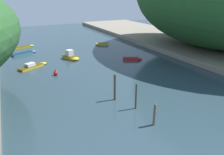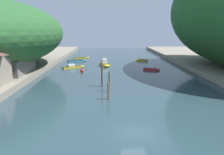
% 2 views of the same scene
% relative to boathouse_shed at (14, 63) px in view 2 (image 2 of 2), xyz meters
% --- Properties ---
extents(water_surface, '(130.00, 130.00, 0.00)m').
position_rel_boathouse_shed_xyz_m(water_surface, '(20.95, 6.47, -3.17)').
color(water_surface, '#283D47').
rests_on(water_surface, ground).
extents(boathouse_shed, '(5.64, 10.45, 4.01)m').
position_rel_boathouse_shed_xyz_m(boathouse_shed, '(0.00, 0.00, 0.00)').
color(boathouse_shed, slate).
rests_on(boathouse_shed, left_bank).
extents(boat_white_cruiser, '(3.11, 4.60, 1.91)m').
position_rel_boathouse_shed_xyz_m(boat_white_cruiser, '(17.71, 14.62, -2.60)').
color(boat_white_cruiser, gold).
rests_on(boat_white_cruiser, water_surface).
extents(boat_red_skiff, '(5.45, 2.79, 0.44)m').
position_rel_boathouse_shed_xyz_m(boat_red_skiff, '(9.83, 30.44, -2.95)').
color(boat_red_skiff, gold).
rests_on(boat_red_skiff, water_surface).
extents(boat_cabin_cruiser, '(5.89, 3.61, 0.54)m').
position_rel_boathouse_shed_xyz_m(boat_cabin_cruiser, '(9.38, 23.23, -2.90)').
color(boat_cabin_cruiser, teal).
rests_on(boat_cabin_cruiser, water_surface).
extents(boat_mid_channel, '(4.21, 2.86, 0.46)m').
position_rel_boathouse_shed_xyz_m(boat_mid_channel, '(29.13, 8.31, -2.94)').
color(boat_mid_channel, red).
rests_on(boat_mid_channel, water_surface).
extents(boat_navy_launch, '(3.85, 2.71, 0.56)m').
position_rel_boathouse_shed_xyz_m(boat_navy_launch, '(28.94, 24.30, -2.89)').
color(boat_navy_launch, gold).
rests_on(boat_navy_launch, water_surface).
extents(boat_far_upstream, '(5.88, 4.32, 1.00)m').
position_rel_boathouse_shed_xyz_m(boat_far_upstream, '(9.77, 12.40, -2.87)').
color(boat_far_upstream, gold).
rests_on(boat_far_upstream, water_surface).
extents(mooring_post_nearest, '(0.29, 0.29, 2.52)m').
position_rel_boathouse_shed_xyz_m(mooring_post_nearest, '(18.49, -13.41, -1.90)').
color(mooring_post_nearest, brown).
rests_on(mooring_post_nearest, water_surface).
extents(mooring_post_second, '(0.23, 0.23, 3.25)m').
position_rel_boathouse_shed_xyz_m(mooring_post_second, '(18.66, -9.52, -1.53)').
color(mooring_post_second, '#4C3D2D').
rests_on(mooring_post_second, water_surface).
extents(mooring_post_middle, '(0.30, 0.30, 3.58)m').
position_rel_boathouse_shed_xyz_m(mooring_post_middle, '(17.45, -6.34, -1.37)').
color(mooring_post_middle, '#4C3D2D').
rests_on(mooring_post_middle, water_surface).
extents(channel_buoy_near, '(0.76, 0.76, 1.14)m').
position_rel_boathouse_shed_xyz_m(channel_buoy_near, '(12.57, 6.24, -2.72)').
color(channel_buoy_near, red).
rests_on(channel_buoy_near, water_surface).
extents(person_on_quay, '(0.35, 0.43, 1.69)m').
position_rel_boathouse_shed_xyz_m(person_on_quay, '(1.50, -4.70, -1.09)').
color(person_on_quay, '#282D3D').
rests_on(person_on_quay, left_bank).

